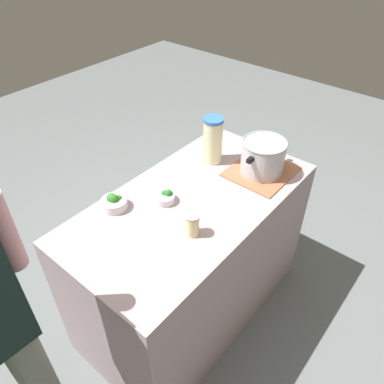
# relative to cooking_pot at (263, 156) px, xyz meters

# --- Properties ---
(ground_plane) EXTENTS (8.00, 8.00, 0.00)m
(ground_plane) POSITION_rel_cooking_pot_xyz_m (0.43, -0.14, -1.01)
(ground_plane) COLOR slate
(counter_slab) EXTENTS (1.37, 0.72, 0.91)m
(counter_slab) POSITION_rel_cooking_pot_xyz_m (0.43, -0.14, -0.56)
(counter_slab) COLOR #A38D91
(counter_slab) RESTS_ON ground_plane
(dish_cloth) EXTENTS (0.35, 0.32, 0.01)m
(dish_cloth) POSITION_rel_cooking_pot_xyz_m (-0.00, 0.00, -0.10)
(dish_cloth) COLOR #A76041
(dish_cloth) RESTS_ON counter_slab
(cooking_pot) EXTENTS (0.31, 0.24, 0.19)m
(cooking_pot) POSITION_rel_cooking_pot_xyz_m (0.00, 0.00, 0.00)
(cooking_pot) COLOR #B7B7BC
(cooking_pot) RESTS_ON dish_cloth
(lemonade_pitcher) EXTENTS (0.11, 0.11, 0.27)m
(lemonade_pitcher) POSITION_rel_cooking_pot_xyz_m (0.08, -0.28, 0.03)
(lemonade_pitcher) COLOR beige
(lemonade_pitcher) RESTS_ON counter_slab
(mason_jar) EXTENTS (0.07, 0.07, 0.11)m
(mason_jar) POSITION_rel_cooking_pot_xyz_m (0.62, 0.01, -0.05)
(mason_jar) COLOR beige
(mason_jar) RESTS_ON counter_slab
(broccoli_bowl_front) EXTENTS (0.13, 0.13, 0.08)m
(broccoli_bowl_front) POSITION_rel_cooking_pot_xyz_m (0.72, -0.40, -0.07)
(broccoli_bowl_front) COLOR silver
(broccoli_bowl_front) RESTS_ON counter_slab
(broccoli_bowl_center) EXTENTS (0.11, 0.11, 0.07)m
(broccoli_bowl_center) POSITION_rel_cooking_pot_xyz_m (0.53, -0.24, -0.08)
(broccoli_bowl_center) COLOR silver
(broccoli_bowl_center) RESTS_ON counter_slab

